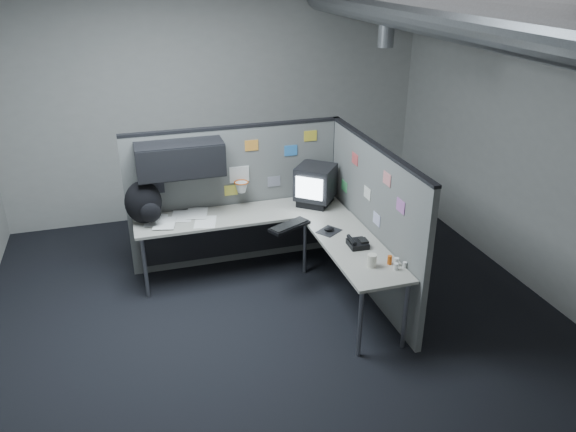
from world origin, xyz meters
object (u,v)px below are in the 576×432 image
object	(u,v)px
keyboard	(289,226)
phone	(357,243)
desk	(270,231)
backpack	(144,203)
monitor	(315,185)

from	to	relation	value
keyboard	phone	xyz separation A→B (m)	(0.51, -0.59, 0.01)
desk	phone	xyz separation A→B (m)	(0.66, -0.79, 0.15)
desk	backpack	size ratio (longest dim) A/B	4.96
keyboard	backpack	xyz separation A→B (m)	(-1.41, 0.54, 0.21)
desk	phone	world-z (taller)	phone
desk	keyboard	bearing A→B (deg)	-53.05
keyboard	phone	world-z (taller)	phone
keyboard	backpack	bearing A→B (deg)	177.75
desk	backpack	world-z (taller)	backpack
phone	monitor	bearing A→B (deg)	104.37
monitor	backpack	world-z (taller)	backpack
backpack	keyboard	bearing A→B (deg)	-22.71
keyboard	backpack	size ratio (longest dim) A/B	1.04
phone	backpack	world-z (taller)	backpack
monitor	phone	size ratio (longest dim) A/B	2.73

